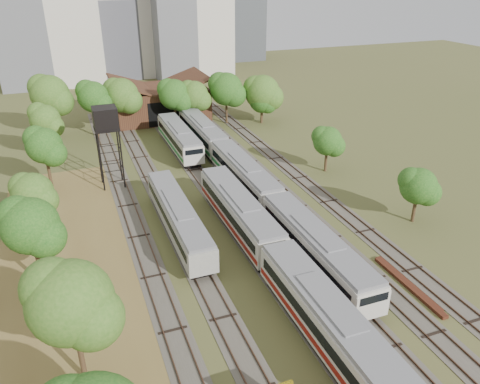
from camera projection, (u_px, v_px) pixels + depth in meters
name	position (u px, v px, depth m)	size (l,w,h in m)	color
ground	(334.00, 319.00, 36.15)	(240.00, 240.00, 0.00)	#475123
dry_grass_patch	(84.00, 310.00, 37.09)	(14.00, 60.00, 0.04)	brown
tracks	(222.00, 190.00, 56.96)	(24.60, 80.00, 0.19)	#4C473D
railcar_red_set	(276.00, 258.00, 40.20)	(3.06, 34.58, 3.78)	black
railcar_green_set	(244.00, 175.00, 56.34)	(2.97, 52.08, 3.67)	black
railcar_rear	(179.00, 139.00, 68.48)	(2.94, 16.08, 3.64)	black
old_grey_coach	(178.00, 217.00, 47.10)	(2.71, 18.00, 3.35)	black
water_tower	(106.00, 120.00, 54.77)	(2.87, 2.87, 9.93)	black
rail_pile_near	(408.00, 286.00, 39.71)	(0.58, 8.73, 0.29)	#4E2416
rail_pile_far	(407.00, 282.00, 40.13)	(0.51, 8.18, 0.27)	#4E2416
maintenance_shed	(160.00, 102.00, 83.37)	(16.45, 11.55, 7.58)	#3D2016
tree_band_left	(53.00, 235.00, 36.74)	(8.04, 54.43, 8.94)	#382616
tree_band_far	(165.00, 94.00, 76.14)	(39.82, 9.72, 9.94)	#382616
tree_band_right	(314.00, 131.00, 64.90)	(5.54, 42.13, 6.13)	#382616
tower_far_right	(239.00, 8.00, 133.62)	(12.00, 12.00, 28.00)	#414449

